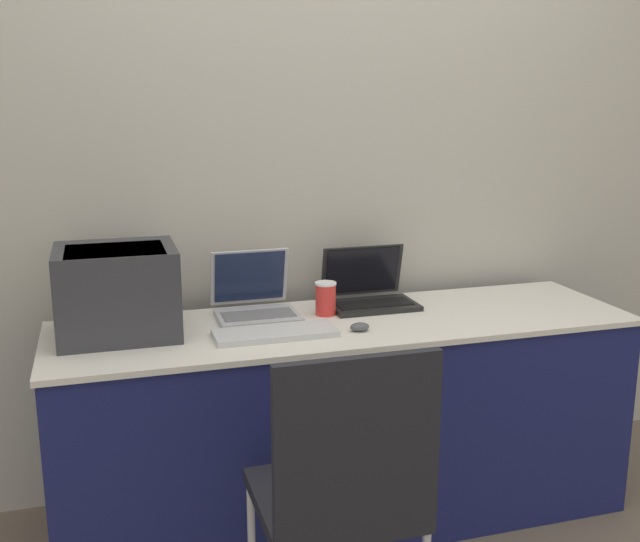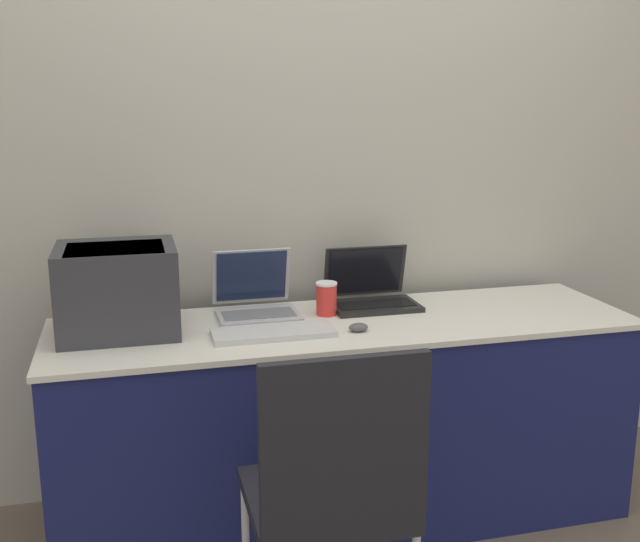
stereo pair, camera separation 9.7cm
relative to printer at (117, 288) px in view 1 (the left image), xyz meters
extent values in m
cube|color=#B7B2A3|center=(0.77, 0.34, 0.38)|extent=(8.00, 0.05, 2.60)
cube|color=#191E51|center=(0.77, -0.07, -0.55)|extent=(2.03, 0.57, 0.74)
cube|color=silver|center=(0.77, -0.07, -0.17)|extent=(2.05, 0.59, 0.02)
cube|color=#333338|center=(0.00, 0.00, -0.01)|extent=(0.39, 0.33, 0.30)
cube|color=black|center=(0.00, -0.03, 0.11)|extent=(0.31, 0.25, 0.05)
cube|color=#B7B7BC|center=(0.48, 0.05, -0.15)|extent=(0.29, 0.22, 0.02)
cube|color=slate|center=(0.48, 0.03, -0.14)|extent=(0.25, 0.12, 0.00)
cube|color=#B7B7BC|center=(0.48, 0.19, -0.04)|extent=(0.29, 0.06, 0.21)
cube|color=#192342|center=(0.48, 0.18, -0.04)|extent=(0.26, 0.05, 0.19)
cube|color=black|center=(0.92, 0.06, -0.15)|extent=(0.32, 0.20, 0.02)
cube|color=black|center=(0.92, 0.05, -0.14)|extent=(0.28, 0.11, 0.00)
cube|color=black|center=(0.92, 0.19, -0.04)|extent=(0.32, 0.05, 0.20)
cube|color=black|center=(0.92, 0.18, -0.04)|extent=(0.29, 0.04, 0.18)
cube|color=silver|center=(0.49, -0.16, -0.15)|extent=(0.40, 0.15, 0.02)
cylinder|color=red|center=(0.72, 0.03, -0.10)|extent=(0.07, 0.07, 0.11)
cylinder|color=white|center=(0.72, 0.03, -0.04)|extent=(0.08, 0.08, 0.01)
ellipsoid|color=#4C4C51|center=(0.78, -0.19, -0.15)|extent=(0.07, 0.05, 0.03)
cube|color=black|center=(0.54, -0.65, -0.49)|extent=(0.44, 0.42, 0.04)
cube|color=black|center=(0.54, -0.84, -0.24)|extent=(0.44, 0.03, 0.47)
cylinder|color=silver|center=(0.34, -0.45, -0.71)|extent=(0.02, 0.02, 0.40)
cylinder|color=silver|center=(0.74, -0.45, -0.71)|extent=(0.02, 0.02, 0.40)
camera|label=1|loc=(-0.04, -2.46, 0.61)|focal=42.00mm
camera|label=2|loc=(0.05, -2.48, 0.61)|focal=42.00mm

